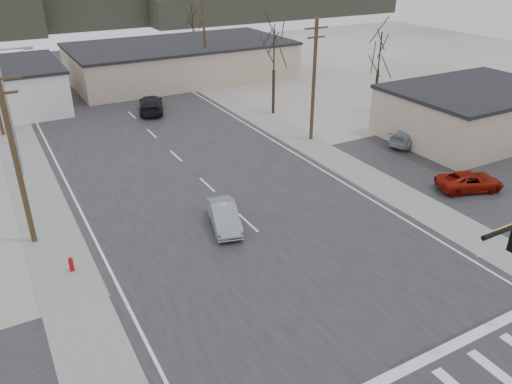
# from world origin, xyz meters

# --- Properties ---
(ground) EXTENTS (140.00, 140.00, 0.00)m
(ground) POSITION_xyz_m (0.00, 0.00, 0.00)
(ground) COLOR silver
(ground) RESTS_ON ground
(main_road) EXTENTS (18.00, 110.00, 0.05)m
(main_road) POSITION_xyz_m (0.00, 15.00, 0.02)
(main_road) COLOR #242427
(main_road) RESTS_ON ground
(cross_road) EXTENTS (90.00, 10.00, 0.04)m
(cross_road) POSITION_xyz_m (0.00, 0.00, 0.02)
(cross_road) COLOR #242427
(cross_road) RESTS_ON ground
(parking_lot) EXTENTS (18.00, 20.00, 0.03)m
(parking_lot) POSITION_xyz_m (20.00, 6.00, 0.02)
(parking_lot) COLOR #242427
(parking_lot) RESTS_ON ground
(sidewalk_left) EXTENTS (3.00, 90.00, 0.06)m
(sidewalk_left) POSITION_xyz_m (-10.60, 20.00, 0.03)
(sidewalk_left) COLOR gray
(sidewalk_left) RESTS_ON ground
(sidewalk_right) EXTENTS (3.00, 90.00, 0.06)m
(sidewalk_right) POSITION_xyz_m (10.60, 20.00, 0.03)
(sidewalk_right) COLOR gray
(sidewalk_right) RESTS_ON ground
(fire_hydrant) EXTENTS (0.24, 0.24, 0.87)m
(fire_hydrant) POSITION_xyz_m (-10.20, 8.00, 0.45)
(fire_hydrant) COLOR #A50C0C
(fire_hydrant) RESTS_ON ground
(building_right_far) EXTENTS (26.30, 14.30, 4.30)m
(building_right_far) POSITION_xyz_m (10.00, 44.00, 2.15)
(building_right_far) COLOR #BDA690
(building_right_far) RESTS_ON ground
(building_lot) EXTENTS (14.30, 10.30, 4.30)m
(building_lot) POSITION_xyz_m (24.00, 12.00, 2.16)
(building_lot) COLOR #BDA690
(building_lot) RESTS_ON ground
(upole_left_b) EXTENTS (2.20, 0.30, 10.00)m
(upole_left_b) POSITION_xyz_m (-11.50, 12.00, 5.22)
(upole_left_b) COLOR #4C3B23
(upole_left_b) RESTS_ON ground
(upole_right_a) EXTENTS (2.20, 0.30, 10.00)m
(upole_right_a) POSITION_xyz_m (11.50, 18.00, 5.22)
(upole_right_a) COLOR #4C3B23
(upole_right_a) RESTS_ON ground
(upole_right_b) EXTENTS (2.20, 0.30, 10.00)m
(upole_right_b) POSITION_xyz_m (11.50, 40.00, 5.22)
(upole_right_b) COLOR #4C3B23
(upole_right_b) RESTS_ON ground
(streetlight_main) EXTENTS (2.40, 0.25, 9.00)m
(streetlight_main) POSITION_xyz_m (-10.80, 22.00, 5.09)
(streetlight_main) COLOR gray
(streetlight_main) RESTS_ON ground
(tree_right_mid) EXTENTS (3.74, 3.74, 8.33)m
(tree_right_mid) POSITION_xyz_m (12.50, 26.00, 5.93)
(tree_right_mid) COLOR #32281E
(tree_right_mid) RESTS_ON ground
(tree_right_far) EXTENTS (3.52, 3.52, 7.84)m
(tree_right_far) POSITION_xyz_m (15.00, 52.00, 5.58)
(tree_right_far) COLOR #32281E
(tree_right_far) RESTS_ON ground
(tree_lot) EXTENTS (3.52, 3.52, 7.84)m
(tree_lot) POSITION_xyz_m (22.00, 22.00, 5.58)
(tree_lot) COLOR #32281E
(tree_lot) RESTS_ON ground
(hill_center) EXTENTS (80.00, 18.00, 9.00)m
(hill_center) POSITION_xyz_m (15.00, 96.00, 4.50)
(hill_center) COLOR #333026
(hill_center) RESTS_ON ground
(hill_right) EXTENTS (60.00, 18.00, 5.50)m
(hill_right) POSITION_xyz_m (50.00, 90.00, 2.75)
(hill_right) COLOR #333026
(hill_right) RESTS_ON ground
(sedan_crossing) EXTENTS (2.51, 4.46, 1.39)m
(sedan_crossing) POSITION_xyz_m (-1.43, 8.25, 0.74)
(sedan_crossing) COLOR gray
(sedan_crossing) RESTS_ON main_road
(car_far_a) EXTENTS (3.83, 5.98, 1.61)m
(car_far_a) POSITION_xyz_m (2.04, 32.12, 0.85)
(car_far_a) COLOR black
(car_far_a) RESTS_ON main_road
(car_far_b) EXTENTS (2.93, 4.29, 1.36)m
(car_far_b) POSITION_xyz_m (-6.00, 64.13, 0.72)
(car_far_b) COLOR black
(car_far_b) RESTS_ON main_road
(car_parked_red) EXTENTS (4.91, 3.42, 1.24)m
(car_parked_red) POSITION_xyz_m (15.26, 4.64, 0.66)
(car_parked_red) COLOR maroon
(car_parked_red) RESTS_ON parking_lot
(car_parked_silver) EXTENTS (5.00, 3.03, 1.36)m
(car_parked_silver) POSITION_xyz_m (18.06, 13.00, 0.71)
(car_parked_silver) COLOR gray
(car_parked_silver) RESTS_ON parking_lot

